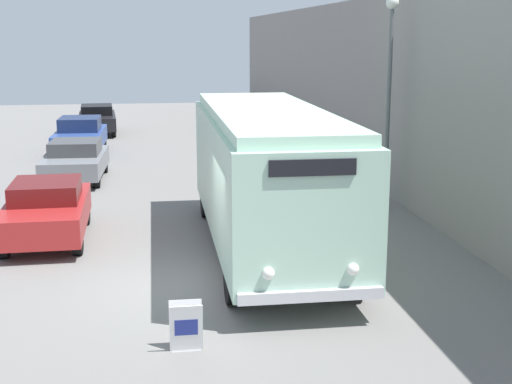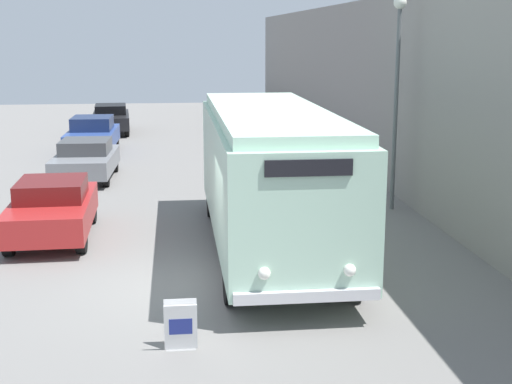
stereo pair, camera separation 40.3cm
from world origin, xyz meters
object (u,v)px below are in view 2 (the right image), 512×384
object	(u,v)px
streetlamp	(397,73)
parked_car_near	(52,209)
parked_car_far	(93,135)
vintage_bus	(270,171)
parked_car_mid	(86,159)
sign_board	(181,326)
parked_car_distant	(111,118)

from	to	relation	value
streetlamp	parked_car_near	distance (m)	10.08
streetlamp	parked_car_far	world-z (taller)	streetlamp
vintage_bus	parked_car_mid	xyz separation A→B (m)	(-5.31, 9.14, -1.18)
parked_car_near	vintage_bus	bearing A→B (deg)	-18.48
parked_car_mid	sign_board	bearing A→B (deg)	-75.76
parked_car_far	vintage_bus	bearing A→B (deg)	-68.16
sign_board	parked_car_mid	world-z (taller)	parked_car_mid
vintage_bus	parked_car_near	xyz separation A→B (m)	(-5.26, 1.62, -1.14)
vintage_bus	parked_car_near	world-z (taller)	vintage_bus
streetlamp	parked_car_far	size ratio (longest dim) A/B	1.37
parked_car_mid	parked_car_far	bearing A→B (deg)	95.64
sign_board	parked_car_far	distance (m)	20.48
parked_car_mid	parked_car_far	xyz separation A→B (m)	(-0.38, 5.76, 0.08)
streetlamp	parked_car_far	xyz separation A→B (m)	(-9.78, 11.29, -3.16)
parked_car_near	sign_board	bearing A→B (deg)	-67.15
vintage_bus	parked_car_distant	xyz separation A→B (m)	(-5.44, 21.33, -1.13)
parked_car_mid	parked_car_distant	size ratio (longest dim) A/B	0.91
sign_board	parked_car_near	xyz separation A→B (m)	(-3.10, 6.89, 0.36)
vintage_bus	parked_car_far	bearing A→B (deg)	110.90
vintage_bus	streetlamp	xyz separation A→B (m)	(4.09, 3.61, 2.06)
vintage_bus	streetlamp	bearing A→B (deg)	41.39
streetlamp	parked_car_mid	size ratio (longest dim) A/B	1.45
parked_car_distant	streetlamp	bearing A→B (deg)	-65.75
parked_car_near	parked_car_distant	xyz separation A→B (m)	(-0.18, 19.71, 0.01)
sign_board	streetlamp	world-z (taller)	streetlamp
sign_board	parked_car_far	world-z (taller)	parked_car_far
parked_car_far	sign_board	bearing A→B (deg)	-79.14
vintage_bus	parked_car_far	world-z (taller)	vintage_bus
parked_car_mid	parked_car_distant	distance (m)	12.20
sign_board	parked_car_near	distance (m)	7.57
parked_car_mid	streetlamp	bearing A→B (deg)	-28.53
sign_board	parked_car_mid	xyz separation A→B (m)	(-3.15, 14.41, 0.32)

